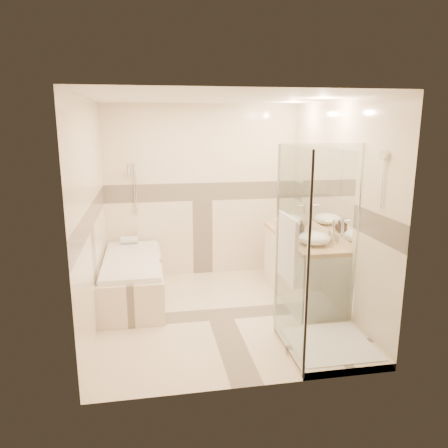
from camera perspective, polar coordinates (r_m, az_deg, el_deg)
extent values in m
cube|color=beige|center=(5.34, -0.60, -11.74)|extent=(2.80, 3.00, 0.01)
cube|color=white|center=(4.85, -0.67, 16.23)|extent=(2.80, 3.00, 0.01)
cube|color=beige|center=(6.41, -2.86, 4.23)|extent=(2.80, 0.01, 2.50)
cube|color=beige|center=(3.51, 3.44, -3.32)|extent=(2.80, 0.01, 2.50)
cube|color=beige|center=(4.92, -16.99, 0.91)|extent=(0.01, 3.00, 2.50)
cube|color=beige|center=(5.36, 14.37, 2.04)|extent=(0.01, 3.00, 2.50)
cube|color=white|center=(5.59, 13.07, 4.64)|extent=(0.01, 1.60, 1.00)
cylinder|color=silver|center=(6.32, -11.67, 4.75)|extent=(0.02, 0.02, 0.70)
cube|color=beige|center=(5.79, -11.84, -7.29)|extent=(0.75, 1.70, 0.50)
cube|color=white|center=(5.70, -11.97, -4.65)|extent=(0.69, 1.60, 0.06)
ellipsoid|color=white|center=(5.71, -11.94, -5.12)|extent=(0.56, 1.40, 0.16)
cube|color=silver|center=(5.74, 10.09, -5.81)|extent=(0.55, 1.60, 0.80)
cylinder|color=silver|center=(5.24, 8.67, -5.87)|extent=(0.01, 0.24, 0.01)
cylinder|color=silver|center=(5.96, 6.21, -3.42)|extent=(0.01, 0.24, 0.01)
cube|color=tan|center=(5.61, 10.27, -1.70)|extent=(0.57, 1.62, 0.05)
cube|color=beige|center=(4.67, 13.68, -15.40)|extent=(0.90, 0.90, 0.08)
cube|color=white|center=(4.65, 13.71, -14.92)|extent=(0.80, 0.80, 0.01)
cube|color=white|center=(4.13, 8.77, -3.96)|extent=(0.01, 0.90, 2.00)
cube|color=white|center=(4.68, 12.18, -2.05)|extent=(0.90, 0.01, 2.00)
cylinder|color=silver|center=(3.73, 10.91, -5.95)|extent=(0.03, 0.03, 2.00)
cylinder|color=silver|center=(4.54, 6.88, -2.33)|extent=(0.03, 0.03, 2.00)
cylinder|color=silver|center=(4.87, 17.06, -1.74)|extent=(0.03, 0.03, 2.00)
cylinder|color=silver|center=(4.32, 20.11, 8.45)|extent=(0.03, 0.10, 0.10)
cylinder|color=silver|center=(4.03, 8.46, 0.91)|extent=(0.02, 0.60, 0.02)
cube|color=silver|center=(4.10, 8.32, -3.19)|extent=(0.04, 0.48, 0.62)
ellipsoid|color=white|center=(6.08, 8.36, 0.51)|extent=(0.38, 0.38, 0.15)
ellipsoid|color=white|center=(5.19, 11.74, -1.83)|extent=(0.38, 0.38, 0.15)
cylinder|color=silver|center=(6.14, 10.38, 1.21)|extent=(0.03, 0.03, 0.29)
cylinder|color=silver|center=(6.10, 9.97, 2.34)|extent=(0.10, 0.02, 0.02)
cylinder|color=silver|center=(5.26, 14.05, -0.99)|extent=(0.03, 0.03, 0.29)
cylinder|color=silver|center=(5.22, 13.61, 0.30)|extent=(0.10, 0.02, 0.02)
imported|color=black|center=(5.61, 10.00, -0.46)|extent=(0.10, 0.10, 0.19)
imported|color=black|center=(5.71, 9.63, -0.44)|extent=(0.13, 0.13, 0.14)
cube|color=silver|center=(6.18, 8.06, 0.34)|extent=(0.15, 0.24, 0.07)
cylinder|color=silver|center=(6.33, -12.27, -2.07)|extent=(0.24, 0.11, 0.11)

